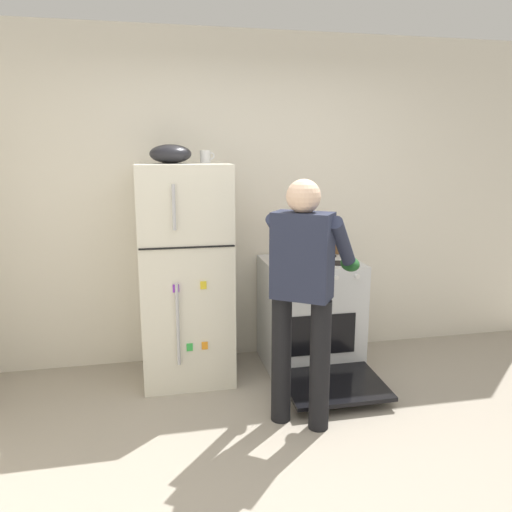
# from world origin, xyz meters

# --- Properties ---
(ground) EXTENTS (8.00, 8.00, 0.00)m
(ground) POSITION_xyz_m (0.00, 0.00, 0.00)
(ground) COLOR #9E9384
(kitchen_wall_back) EXTENTS (6.00, 0.10, 2.70)m
(kitchen_wall_back) POSITION_xyz_m (0.00, 1.95, 1.35)
(kitchen_wall_back) COLOR silver
(kitchen_wall_back) RESTS_ON ground
(refrigerator) EXTENTS (0.68, 0.72, 1.67)m
(refrigerator) POSITION_xyz_m (-0.47, 1.57, 0.83)
(refrigerator) COLOR silver
(refrigerator) RESTS_ON ground
(stove_range) EXTENTS (0.76, 1.21, 0.89)m
(stove_range) POSITION_xyz_m (0.54, 1.55, 0.43)
(stove_range) COLOR silver
(stove_range) RESTS_ON ground
(person_cook) EXTENTS (0.69, 0.75, 1.60)m
(person_cook) POSITION_xyz_m (0.21, 0.70, 0.96)
(person_cook) COLOR black
(person_cook) RESTS_ON ground
(red_pot) EXTENTS (0.36, 0.26, 0.13)m
(red_pot) POSITION_xyz_m (0.38, 1.52, 0.96)
(red_pot) COLOR orange
(red_pot) RESTS_ON stove_range
(coffee_mug) EXTENTS (0.11, 0.08, 0.10)m
(coffee_mug) POSITION_xyz_m (-0.29, 1.62, 1.72)
(coffee_mug) COLOR silver
(coffee_mug) RESTS_ON refrigerator
(pepper_mill) EXTENTS (0.05, 0.05, 0.14)m
(pepper_mill) POSITION_xyz_m (0.84, 1.77, 0.96)
(pepper_mill) COLOR brown
(pepper_mill) RESTS_ON stove_range
(mixing_bowl) EXTENTS (0.31, 0.31, 0.14)m
(mixing_bowl) POSITION_xyz_m (-0.55, 1.57, 1.74)
(mixing_bowl) COLOR black
(mixing_bowl) RESTS_ON refrigerator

